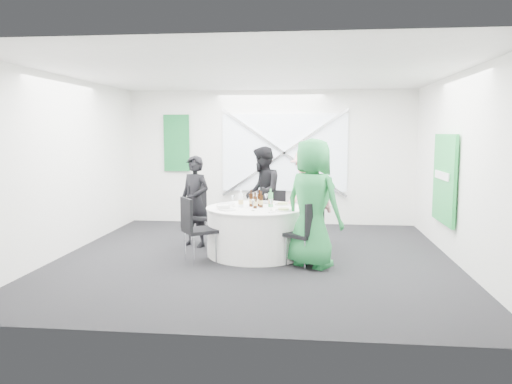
# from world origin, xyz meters

# --- Properties ---
(floor) EXTENTS (6.00, 6.00, 0.00)m
(floor) POSITION_xyz_m (0.00, 0.00, 0.00)
(floor) COLOR black
(floor) RESTS_ON ground
(ceiling) EXTENTS (6.00, 6.00, 0.00)m
(ceiling) POSITION_xyz_m (0.00, 0.00, 2.80)
(ceiling) COLOR silver
(ceiling) RESTS_ON wall_back
(wall_back) EXTENTS (6.00, 0.00, 6.00)m
(wall_back) POSITION_xyz_m (0.00, 3.00, 1.40)
(wall_back) COLOR white
(wall_back) RESTS_ON floor
(wall_front) EXTENTS (6.00, 0.00, 6.00)m
(wall_front) POSITION_xyz_m (0.00, -3.00, 1.40)
(wall_front) COLOR white
(wall_front) RESTS_ON floor
(wall_left) EXTENTS (0.00, 6.00, 6.00)m
(wall_left) POSITION_xyz_m (-3.00, 0.00, 1.40)
(wall_left) COLOR white
(wall_left) RESTS_ON floor
(wall_right) EXTENTS (0.00, 6.00, 6.00)m
(wall_right) POSITION_xyz_m (3.00, 0.00, 1.40)
(wall_right) COLOR white
(wall_right) RESTS_ON floor
(window_panel) EXTENTS (2.60, 0.03, 1.60)m
(window_panel) POSITION_xyz_m (0.30, 2.96, 1.50)
(window_panel) COLOR white
(window_panel) RESTS_ON wall_back
(window_brace_a) EXTENTS (2.63, 0.05, 1.84)m
(window_brace_a) POSITION_xyz_m (0.30, 2.92, 1.50)
(window_brace_a) COLOR silver
(window_brace_a) RESTS_ON window_panel
(window_brace_b) EXTENTS (2.63, 0.05, 1.84)m
(window_brace_b) POSITION_xyz_m (0.30, 2.92, 1.50)
(window_brace_b) COLOR silver
(window_brace_b) RESTS_ON window_panel
(green_banner) EXTENTS (0.55, 0.04, 1.20)m
(green_banner) POSITION_xyz_m (-2.00, 2.95, 1.70)
(green_banner) COLOR #125D30
(green_banner) RESTS_ON wall_back
(green_sign) EXTENTS (0.05, 1.20, 1.40)m
(green_sign) POSITION_xyz_m (2.94, 0.60, 1.20)
(green_sign) COLOR green
(green_sign) RESTS_ON wall_right
(banquet_table) EXTENTS (1.56, 1.56, 0.76)m
(banquet_table) POSITION_xyz_m (0.00, 0.20, 0.38)
(banquet_table) COLOR white
(banquet_table) RESTS_ON floor
(chair_back) EXTENTS (0.48, 0.49, 0.90)m
(chair_back) POSITION_xyz_m (0.20, 1.23, 0.53)
(chair_back) COLOR black
(chair_back) RESTS_ON floor
(chair_back_left) EXTENTS (0.64, 0.64, 1.03)m
(chair_back_left) POSITION_xyz_m (-0.98, 0.77, 0.61)
(chair_back_left) COLOR black
(chair_back_left) RESTS_ON floor
(chair_back_right) EXTENTS (0.59, 0.59, 0.92)m
(chair_back_right) POSITION_xyz_m (0.85, 0.88, 0.54)
(chair_back_right) COLOR black
(chair_back_right) RESTS_ON floor
(chair_front_right) EXTENTS (0.60, 0.60, 0.94)m
(chair_front_right) POSITION_xyz_m (0.82, -0.44, 0.55)
(chair_front_right) COLOR black
(chair_front_right) RESTS_ON floor
(chair_front_left) EXTENTS (0.62, 0.61, 0.97)m
(chair_front_left) POSITION_xyz_m (-0.85, -0.37, 0.57)
(chair_front_left) COLOR black
(chair_front_left) RESTS_ON floor
(person_man_back_left) EXTENTS (0.66, 0.57, 1.54)m
(person_man_back_left) POSITION_xyz_m (-1.09, 0.70, 0.77)
(person_man_back_left) COLOR black
(person_man_back_left) RESTS_ON floor
(person_man_back) EXTENTS (0.46, 0.82, 1.67)m
(person_man_back) POSITION_xyz_m (-0.02, 1.48, 0.84)
(person_man_back) COLOR black
(person_man_back) RESTS_ON floor
(person_woman_pink) EXTENTS (1.14, 1.07, 1.66)m
(person_woman_pink) POSITION_xyz_m (0.81, 0.88, 0.83)
(person_woman_pink) COLOR pink
(person_woman_pink) RESTS_ON floor
(person_woman_green) EXTENTS (1.08, 1.00, 1.85)m
(person_woman_green) POSITION_xyz_m (0.88, -0.40, 0.92)
(person_woman_green) COLOR #217C3B
(person_woman_green) RESTS_ON floor
(plate_back) EXTENTS (0.26, 0.26, 0.01)m
(plate_back) POSITION_xyz_m (0.06, 0.71, 0.77)
(plate_back) COLOR silver
(plate_back) RESTS_ON banquet_table
(plate_back_left) EXTENTS (0.30, 0.30, 0.01)m
(plate_back_left) POSITION_xyz_m (-0.52, 0.46, 0.77)
(plate_back_left) COLOR silver
(plate_back_left) RESTS_ON banquet_table
(plate_back_right) EXTENTS (0.25, 0.25, 0.04)m
(plate_back_right) POSITION_xyz_m (0.40, 0.49, 0.78)
(plate_back_right) COLOR silver
(plate_back_right) RESTS_ON banquet_table
(plate_front_right) EXTENTS (0.25, 0.25, 0.04)m
(plate_front_right) POSITION_xyz_m (0.45, -0.11, 0.78)
(plate_front_right) COLOR silver
(plate_front_right) RESTS_ON banquet_table
(plate_front_left) EXTENTS (0.25, 0.25, 0.01)m
(plate_front_left) POSITION_xyz_m (-0.39, -0.15, 0.77)
(plate_front_left) COLOR silver
(plate_front_left) RESTS_ON banquet_table
(napkin) EXTENTS (0.21, 0.18, 0.05)m
(napkin) POSITION_xyz_m (-0.48, -0.08, 0.80)
(napkin) COLOR white
(napkin) RESTS_ON plate_front_left
(beer_bottle_a) EXTENTS (0.06, 0.06, 0.27)m
(beer_bottle_a) POSITION_xyz_m (-0.09, 0.26, 0.87)
(beer_bottle_a) COLOR #3A1B0A
(beer_bottle_a) RESTS_ON banquet_table
(beer_bottle_b) EXTENTS (0.06, 0.06, 0.27)m
(beer_bottle_b) POSITION_xyz_m (0.04, 0.29, 0.86)
(beer_bottle_b) COLOR #3A1B0A
(beer_bottle_b) RESTS_ON banquet_table
(beer_bottle_c) EXTENTS (0.06, 0.06, 0.26)m
(beer_bottle_c) POSITION_xyz_m (0.08, 0.18, 0.86)
(beer_bottle_c) COLOR #3A1B0A
(beer_bottle_c) RESTS_ON banquet_table
(beer_bottle_d) EXTENTS (0.06, 0.06, 0.25)m
(beer_bottle_d) POSITION_xyz_m (-0.00, 0.08, 0.85)
(beer_bottle_d) COLOR #3A1B0A
(beer_bottle_d) RESTS_ON banquet_table
(green_water_bottle) EXTENTS (0.08, 0.08, 0.29)m
(green_water_bottle) POSITION_xyz_m (0.22, 0.26, 0.87)
(green_water_bottle) COLOR #41AA59
(green_water_bottle) RESTS_ON banquet_table
(clear_water_bottle) EXTENTS (0.08, 0.08, 0.27)m
(clear_water_bottle) POSITION_xyz_m (-0.24, 0.18, 0.86)
(clear_water_bottle) COLOR white
(clear_water_bottle) RESTS_ON banquet_table
(wine_glass_a) EXTENTS (0.07, 0.07, 0.17)m
(wine_glass_a) POSITION_xyz_m (-0.01, -0.15, 0.88)
(wine_glass_a) COLOR white
(wine_glass_a) RESTS_ON banquet_table
(wine_glass_b) EXTENTS (0.07, 0.07, 0.17)m
(wine_glass_b) POSITION_xyz_m (0.13, 0.60, 0.88)
(wine_glass_b) COLOR white
(wine_glass_b) RESTS_ON banquet_table
(wine_glass_c) EXTENTS (0.07, 0.07, 0.17)m
(wine_glass_c) POSITION_xyz_m (0.01, 0.54, 0.88)
(wine_glass_c) COLOR white
(wine_glass_c) RESTS_ON banquet_table
(wine_glass_d) EXTENTS (0.07, 0.07, 0.17)m
(wine_glass_d) POSITION_xyz_m (0.21, 0.49, 0.88)
(wine_glass_d) COLOR white
(wine_glass_d) RESTS_ON banquet_table
(wine_glass_e) EXTENTS (0.07, 0.07, 0.17)m
(wine_glass_e) POSITION_xyz_m (0.26, -0.09, 0.88)
(wine_glass_e) COLOR white
(wine_glass_e) RESTS_ON banquet_table
(wine_glass_f) EXTENTS (0.07, 0.07, 0.17)m
(wine_glass_f) POSITION_xyz_m (-0.26, 0.52, 0.88)
(wine_glass_f) COLOR white
(wine_glass_f) RESTS_ON banquet_table
(wine_glass_g) EXTENTS (0.07, 0.07, 0.17)m
(wine_glass_g) POSITION_xyz_m (-0.38, 0.28, 0.88)
(wine_glass_g) COLOR white
(wine_glass_g) RESTS_ON banquet_table
(fork_a) EXTENTS (0.15, 0.02, 0.01)m
(fork_a) POSITION_xyz_m (0.20, 0.74, 0.76)
(fork_a) COLOR silver
(fork_a) RESTS_ON banquet_table
(knife_a) EXTENTS (0.15, 0.03, 0.01)m
(knife_a) POSITION_xyz_m (-0.12, 0.76, 0.76)
(knife_a) COLOR silver
(knife_a) RESTS_ON banquet_table
(fork_b) EXTENTS (0.11, 0.12, 0.01)m
(fork_b) POSITION_xyz_m (0.29, -0.30, 0.76)
(fork_b) COLOR silver
(fork_b) RESTS_ON banquet_table
(knife_b) EXTENTS (0.10, 0.13, 0.01)m
(knife_b) POSITION_xyz_m (0.55, 0.03, 0.76)
(knife_b) COLOR silver
(knife_b) RESTS_ON banquet_table
(fork_c) EXTENTS (0.09, 0.14, 0.01)m
(fork_c) POSITION_xyz_m (0.56, 0.32, 0.76)
(fork_c) COLOR silver
(fork_c) RESTS_ON banquet_table
(knife_c) EXTENTS (0.09, 0.14, 0.01)m
(knife_c) POSITION_xyz_m (0.38, 0.63, 0.76)
(knife_c) COLOR silver
(knife_c) RESTS_ON banquet_table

